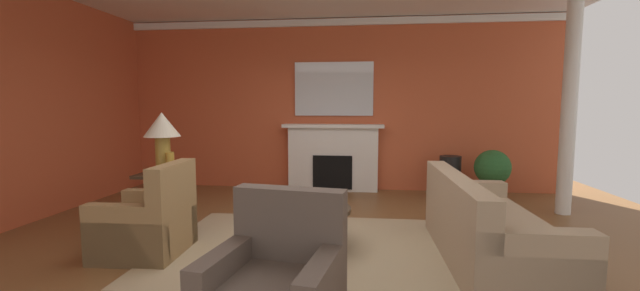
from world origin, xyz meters
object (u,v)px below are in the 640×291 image
object	(u,v)px
mantel_mirror	(334,89)
potted_plant	(492,171)
coffee_table	(304,218)
armchair_near_window	(148,225)
sofa	(486,232)
fireplace	(333,159)
table_lamp	(162,131)
vase_on_side_table	(170,163)
vase_tall_corner	(450,176)
side_table	(165,196)

from	to	relation	value
mantel_mirror	potted_plant	bearing A→B (deg)	-14.49
coffee_table	armchair_near_window	bearing A→B (deg)	-167.62
armchair_near_window	sofa	bearing A→B (deg)	3.25
mantel_mirror	coffee_table	world-z (taller)	mantel_mirror
fireplace	mantel_mirror	world-z (taller)	mantel_mirror
table_lamp	potted_plant	world-z (taller)	table_lamp
potted_plant	sofa	bearing A→B (deg)	-108.08
coffee_table	vase_on_side_table	distance (m)	1.81
table_lamp	vase_on_side_table	world-z (taller)	table_lamp
sofa	vase_tall_corner	xyz separation A→B (m)	(0.24, 2.81, 0.05)
table_lamp	vase_on_side_table	xyz separation A→B (m)	(0.15, -0.12, -0.39)
armchair_near_window	coffee_table	bearing A→B (deg)	12.38
fireplace	mantel_mirror	xyz separation A→B (m)	(0.00, 0.12, 1.26)
sofa	vase_tall_corner	size ratio (longest dim) A/B	3.04
mantel_mirror	potted_plant	xyz separation A→B (m)	(2.59, -0.67, -1.34)
armchair_near_window	vase_on_side_table	size ratio (longest dim) A/B	3.47
table_lamp	vase_on_side_table	size ratio (longest dim) A/B	2.74
mantel_mirror	sofa	world-z (taller)	mantel_mirror
vase_on_side_table	table_lamp	bearing A→B (deg)	141.34
mantel_mirror	fireplace	bearing A→B (deg)	-90.00
table_lamp	vase_tall_corner	world-z (taller)	table_lamp
table_lamp	armchair_near_window	bearing A→B (deg)	-72.30
armchair_near_window	table_lamp	distance (m)	1.29
sofa	armchair_near_window	bearing A→B (deg)	-176.75
table_lamp	vase_tall_corner	distance (m)	4.54
potted_plant	fireplace	bearing A→B (deg)	168.03
vase_on_side_table	vase_tall_corner	bearing A→B (deg)	31.03
table_lamp	side_table	bearing A→B (deg)	0.00
sofa	side_table	world-z (taller)	sofa
mantel_mirror	vase_tall_corner	distance (m)	2.52
vase_tall_corner	potted_plant	world-z (taller)	potted_plant
fireplace	mantel_mirror	size ratio (longest dim) A/B	1.27
mantel_mirror	coffee_table	xyz separation A→B (m)	(-0.07, -3.08, -1.50)
armchair_near_window	side_table	world-z (taller)	armchair_near_window
side_table	vase_on_side_table	xyz separation A→B (m)	(0.15, -0.12, 0.44)
side_table	armchair_near_window	bearing A→B (deg)	-72.30
vase_tall_corner	armchair_near_window	bearing A→B (deg)	-140.43
potted_plant	vase_tall_corner	bearing A→B (deg)	157.33
side_table	vase_tall_corner	bearing A→B (deg)	28.72
table_lamp	vase_tall_corner	size ratio (longest dim) A/B	1.08
coffee_table	fireplace	bearing A→B (deg)	88.72
fireplace	vase_on_side_table	world-z (taller)	fireplace
sofa	potted_plant	distance (m)	2.70
sofa	table_lamp	distance (m)	3.85
fireplace	side_table	world-z (taller)	fireplace
vase_on_side_table	vase_tall_corner	world-z (taller)	vase_on_side_table
armchair_near_window	vase_on_side_table	xyz separation A→B (m)	(-0.13, 0.74, 0.53)
side_table	vase_on_side_table	distance (m)	0.48
side_table	potted_plant	xyz separation A→B (m)	(4.51, 1.89, 0.09)
fireplace	potted_plant	size ratio (longest dim) A/B	2.16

